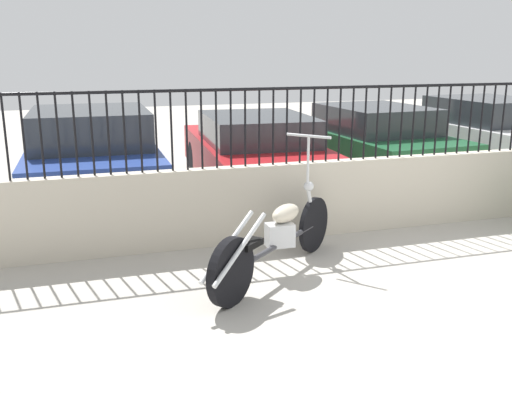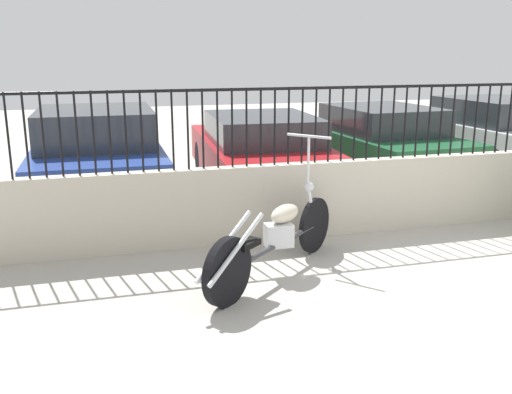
% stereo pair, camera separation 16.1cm
% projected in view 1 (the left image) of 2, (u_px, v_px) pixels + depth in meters
% --- Properties ---
extents(low_wall, '(10.56, 0.18, 0.92)m').
position_uv_depth(low_wall, '(391.00, 192.00, 7.35)').
color(low_wall, beige).
rests_on(low_wall, ground_plane).
extents(fence_railing, '(10.56, 0.04, 0.91)m').
position_uv_depth(fence_railing, '(396.00, 111.00, 7.08)').
color(fence_railing, black).
rests_on(fence_railing, low_wall).
extents(motorcycle_dark_grey, '(1.86, 1.64, 1.38)m').
position_uv_depth(motorcycle_dark_grey, '(272.00, 240.00, 5.68)').
color(motorcycle_dark_grey, black).
rests_on(motorcycle_dark_grey, ground_plane).
extents(car_blue, '(1.80, 3.99, 1.43)m').
position_uv_depth(car_blue, '(93.00, 157.00, 8.39)').
color(car_blue, black).
rests_on(car_blue, ground_plane).
extents(car_red, '(1.97, 4.32, 1.26)m').
position_uv_depth(car_red, '(255.00, 152.00, 9.16)').
color(car_red, black).
rests_on(car_red, ground_plane).
extents(car_green, '(1.95, 4.19, 1.29)m').
position_uv_depth(car_green, '(370.00, 141.00, 10.27)').
color(car_green, black).
rests_on(car_green, ground_plane).
extents(car_white, '(1.95, 4.13, 1.37)m').
position_uv_depth(car_white, '(480.00, 133.00, 10.99)').
color(car_white, black).
rests_on(car_white, ground_plane).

